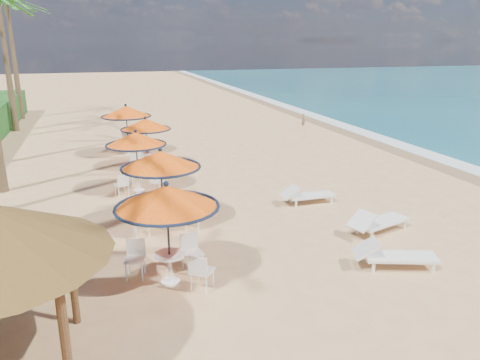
# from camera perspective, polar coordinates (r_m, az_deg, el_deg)

# --- Properties ---
(ground) EXTENTS (160.00, 160.00, 0.00)m
(ground) POSITION_cam_1_polar(r_m,az_deg,el_deg) (13.38, 14.43, -8.48)
(ground) COLOR tan
(ground) RESTS_ON ground
(foam_strip) EXTENTS (1.20, 140.00, 0.04)m
(foam_strip) POSITION_cam_1_polar(r_m,az_deg,el_deg) (26.32, 20.67, 3.37)
(foam_strip) COLOR white
(foam_strip) RESTS_ON ground
(wetsand_band) EXTENTS (1.40, 140.00, 0.02)m
(wetsand_band) POSITION_cam_1_polar(r_m,az_deg,el_deg) (25.79, 19.08, 3.27)
(wetsand_band) COLOR olive
(wetsand_band) RESTS_ON ground
(station_0) EXTENTS (2.43, 2.43, 2.53)m
(station_0) POSITION_cam_1_polar(r_m,az_deg,el_deg) (10.86, -8.73, -3.53)
(station_0) COLOR black
(station_0) RESTS_ON ground
(station_1) EXTENTS (2.42, 2.42, 2.53)m
(station_1) POSITION_cam_1_polar(r_m,az_deg,el_deg) (14.20, -9.72, 1.24)
(station_1) COLOR black
(station_1) RESTS_ON ground
(station_2) EXTENTS (2.28, 2.30, 2.38)m
(station_2) POSITION_cam_1_polar(r_m,az_deg,el_deg) (18.05, -12.55, 4.03)
(station_2) COLOR black
(station_2) RESTS_ON ground
(station_3) EXTENTS (2.24, 2.24, 2.34)m
(station_3) POSITION_cam_1_polar(r_m,az_deg,el_deg) (21.39, -11.57, 5.94)
(station_3) COLOR black
(station_3) RESTS_ON ground
(station_4) EXTENTS (2.46, 2.52, 2.57)m
(station_4) POSITION_cam_1_polar(r_m,az_deg,el_deg) (24.21, -13.58, 7.44)
(station_4) COLOR black
(station_4) RESTS_ON ground
(lounger_near) EXTENTS (2.20, 1.29, 0.75)m
(lounger_near) POSITION_cam_1_polar(r_m,az_deg,el_deg) (12.60, 18.08, -8.67)
(lounger_near) COLOR white
(lounger_near) RESTS_ON ground
(lounger_mid) EXTENTS (2.25, 1.29, 0.77)m
(lounger_mid) POSITION_cam_1_polar(r_m,az_deg,el_deg) (14.64, 16.36, -4.88)
(lounger_mid) COLOR white
(lounger_mid) RESTS_ON ground
(lounger_far) EXTENTS (1.94, 0.61, 0.69)m
(lounger_far) POSITION_cam_1_polar(r_m,az_deg,el_deg) (16.71, 8.04, -1.78)
(lounger_far) COLOR white
(lounger_far) RESTS_ON ground
(palm_7) EXTENTS (5.00, 5.00, 8.64)m
(palm_7) POSITION_cam_1_polar(r_m,az_deg,el_deg) (38.20, -26.54, 18.48)
(palm_7) COLOR brown
(palm_7) RESTS_ON ground
(person) EXTENTS (0.32, 0.38, 0.90)m
(person) POSITION_cam_1_polar(r_m,az_deg,el_deg) (31.94, 7.71, 7.29)
(person) COLOR #8B5F46
(person) RESTS_ON ground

